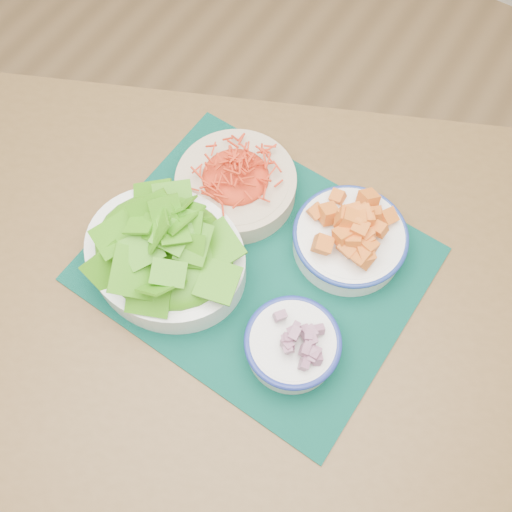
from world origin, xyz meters
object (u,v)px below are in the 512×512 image
(carrot_bowl, at_px, (236,181))
(lettuce_bowl, at_px, (164,250))
(placemat, at_px, (256,264))
(squash_bowl, at_px, (351,235))
(table, at_px, (241,304))
(onion_bowl, at_px, (293,343))

(carrot_bowl, bearing_deg, lettuce_bowl, -96.17)
(placemat, xyz_separation_m, squash_bowl, (0.12, 0.11, 0.04))
(table, distance_m, squash_bowl, 0.25)
(table, bearing_deg, placemat, 60.28)
(lettuce_bowl, height_order, onion_bowl, lettuce_bowl)
(table, height_order, placemat, placemat)
(squash_bowl, height_order, onion_bowl, squash_bowl)
(lettuce_bowl, bearing_deg, onion_bowl, -3.34)
(placemat, bearing_deg, carrot_bowl, 138.45)
(carrot_bowl, relative_size, lettuce_bowl, 0.92)
(table, xyz_separation_m, onion_bowl, (0.13, -0.06, 0.14))
(lettuce_bowl, bearing_deg, carrot_bowl, 84.68)
(onion_bowl, bearing_deg, carrot_bowl, 139.07)
(squash_bowl, bearing_deg, lettuce_bowl, -141.52)
(carrot_bowl, bearing_deg, squash_bowl, 2.32)
(table, xyz_separation_m, carrot_bowl, (-0.10, 0.15, 0.14))
(squash_bowl, bearing_deg, onion_bowl, -87.14)
(squash_bowl, xyz_separation_m, onion_bowl, (0.01, -0.21, -0.00))
(placemat, height_order, carrot_bowl, carrot_bowl)
(squash_bowl, bearing_deg, carrot_bowl, -177.68)
(carrot_bowl, height_order, onion_bowl, carrot_bowl)
(table, height_order, carrot_bowl, carrot_bowl)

